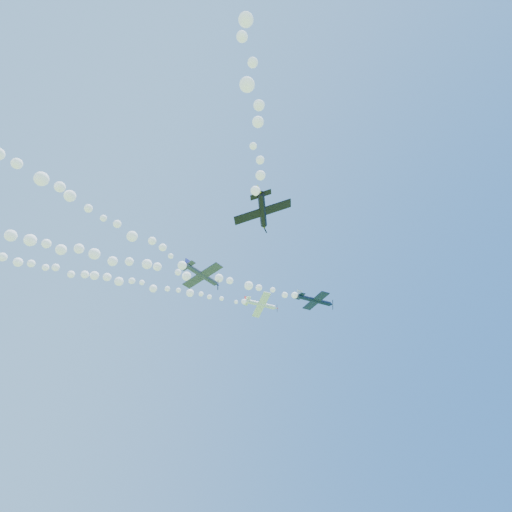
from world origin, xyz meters
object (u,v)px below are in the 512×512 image
plane_navy (315,300)px  plane_grey (202,275)px  plane_black (262,211)px  plane_white (261,304)px

plane_navy → plane_grey: plane_navy is taller
plane_navy → plane_grey: (-26.37, -3.61, -6.79)m
plane_grey → plane_black: size_ratio=1.28×
plane_white → plane_grey: plane_white is taller
plane_navy → plane_white: bearing=118.2°
plane_white → plane_black: (-25.07, -36.80, -15.37)m
plane_black → plane_white: bearing=3.8°
plane_white → plane_navy: bearing=-59.3°
plane_black → plane_grey: bearing=31.3°
plane_white → plane_grey: bearing=-127.4°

